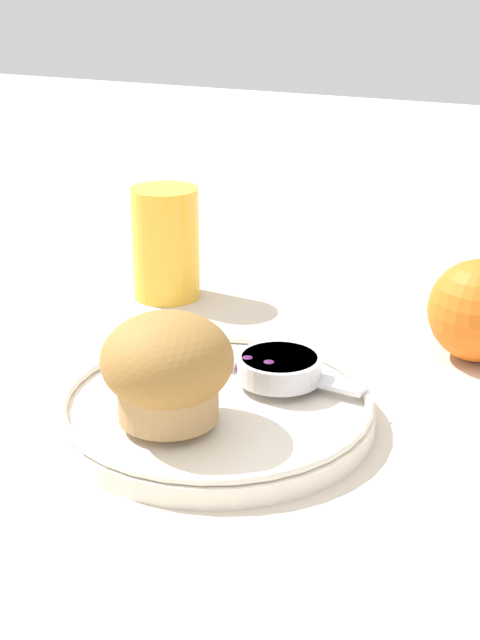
# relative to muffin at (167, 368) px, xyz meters

# --- Properties ---
(ground_plane) EXTENTS (3.00, 3.00, 0.00)m
(ground_plane) POSITION_rel_muffin_xyz_m (0.01, 0.03, -0.05)
(ground_plane) COLOR beige
(plate) EXTENTS (0.21, 0.21, 0.02)m
(plate) POSITION_rel_muffin_xyz_m (0.01, 0.04, -0.04)
(plate) COLOR silver
(plate) RESTS_ON ground_plane
(muffin) EXTENTS (0.08, 0.08, 0.07)m
(muffin) POSITION_rel_muffin_xyz_m (0.00, 0.00, 0.00)
(muffin) COLOR tan
(muffin) RESTS_ON plate
(cream_ramekin) EXTENTS (0.06, 0.06, 0.02)m
(cream_ramekin) POSITION_rel_muffin_xyz_m (0.04, 0.08, -0.02)
(cream_ramekin) COLOR silver
(cream_ramekin) RESTS_ON plate
(berry_pair) EXTENTS (0.03, 0.02, 0.02)m
(berry_pair) POSITION_rel_muffin_xyz_m (0.03, 0.07, -0.03)
(berry_pair) COLOR #4C194C
(berry_pair) RESTS_ON plate
(butter_knife) EXTENTS (0.18, 0.03, 0.00)m
(butter_knife) POSITION_rel_muffin_xyz_m (0.02, 0.09, -0.03)
(butter_knife) COLOR silver
(butter_knife) RESTS_ON plate
(orange_fruit) EXTENTS (0.08, 0.08, 0.08)m
(orange_fruit) POSITION_rel_muffin_xyz_m (0.14, 0.22, -0.01)
(orange_fruit) COLOR orange
(orange_fruit) RESTS_ON ground_plane
(juice_glass) EXTENTS (0.06, 0.06, 0.10)m
(juice_glass) POSITION_rel_muffin_xyz_m (-0.14, 0.23, -0.00)
(juice_glass) COLOR gold
(juice_glass) RESTS_ON ground_plane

